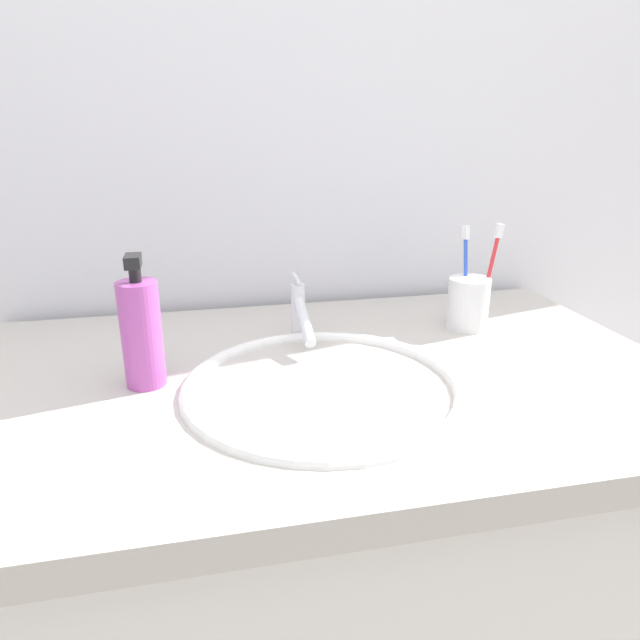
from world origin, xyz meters
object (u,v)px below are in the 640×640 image
at_px(faucet, 300,313).
at_px(toothbrush_blue, 466,268).
at_px(toothbrush_cup, 468,303).
at_px(soap_dispenser, 141,332).
at_px(toothbrush_red, 491,268).

xyz_separation_m(faucet, toothbrush_blue, (0.30, 0.02, 0.06)).
distance_m(faucet, toothbrush_blue, 0.31).
height_order(toothbrush_cup, soap_dispenser, soap_dispenser).
relative_size(toothbrush_cup, toothbrush_blue, 0.53).
bearing_deg(faucet, soap_dispenser, -153.39).
xyz_separation_m(toothbrush_cup, toothbrush_red, (0.04, 0.00, 0.06)).
xyz_separation_m(toothbrush_cup, soap_dispenser, (-0.55, -0.12, 0.03)).
height_order(faucet, toothbrush_cup, faucet).
bearing_deg(toothbrush_blue, toothbrush_red, -25.03).
height_order(toothbrush_red, soap_dispenser, soap_dispenser).
xyz_separation_m(toothbrush_blue, soap_dispenser, (-0.54, -0.14, -0.03)).
bearing_deg(toothbrush_cup, toothbrush_blue, 91.20).
xyz_separation_m(faucet, toothbrush_red, (0.34, -0.00, 0.06)).
relative_size(faucet, toothbrush_red, 0.85).
distance_m(toothbrush_cup, toothbrush_red, 0.07).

